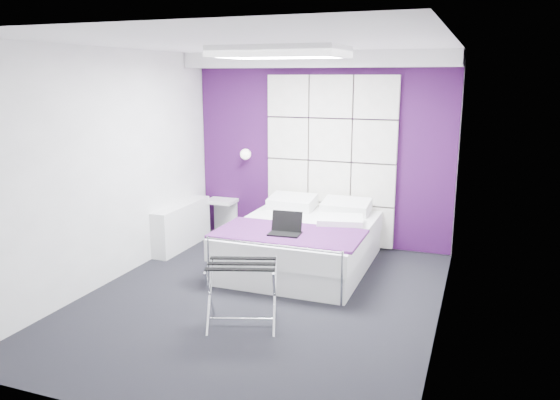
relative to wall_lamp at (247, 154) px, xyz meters
name	(u,v)px	position (x,y,z in m)	size (l,w,h in m)	color
floor	(260,299)	(1.05, -2.06, -1.22)	(4.40, 4.40, 0.00)	black
ceiling	(258,43)	(1.05, -2.06, 1.38)	(4.40, 4.40, 0.00)	white
wall_back	(321,150)	(1.05, 0.14, 0.08)	(3.60, 3.60, 0.00)	silver
wall_left	(110,167)	(-0.75, -2.06, 0.08)	(4.40, 4.40, 0.00)	silver
wall_right	(446,191)	(2.85, -2.06, 0.08)	(4.40, 4.40, 0.00)	silver
accent_wall	(321,150)	(1.05, 0.13, 0.08)	(3.58, 0.02, 2.58)	#390F43
soffit	(317,59)	(1.05, -0.11, 1.28)	(3.58, 0.50, 0.20)	white
headboard	(330,161)	(1.20, 0.08, -0.05)	(1.80, 0.08, 2.30)	silver
skylight	(280,51)	(1.05, -1.46, 1.33)	(1.36, 0.86, 0.12)	white
wall_lamp	(247,154)	(0.00, 0.00, 0.00)	(0.15, 0.15, 0.15)	white
radiator	(182,226)	(-0.64, -0.76, -0.92)	(0.22, 1.20, 0.60)	white
bed	(302,243)	(1.14, -0.93, -0.92)	(1.67, 2.01, 0.71)	white
nightstand	(221,201)	(-0.40, -0.04, -0.71)	(0.42, 0.32, 0.05)	white
luggage_rack	(242,294)	(1.13, -2.69, -0.91)	(0.63, 0.46, 0.62)	silver
laptop	(286,228)	(1.13, -1.47, -0.59)	(0.35, 0.25, 0.25)	black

